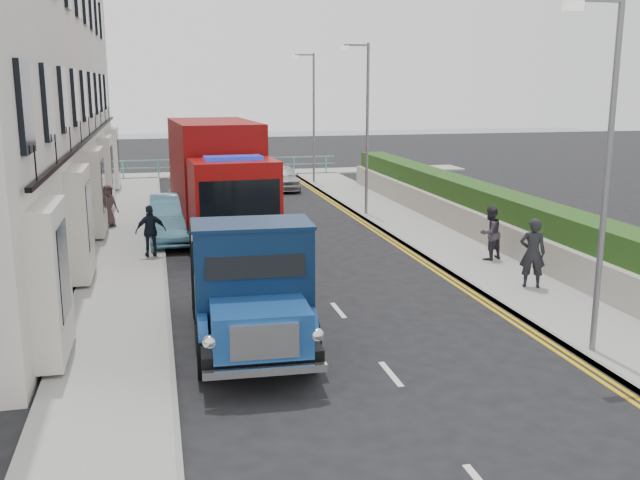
{
  "coord_description": "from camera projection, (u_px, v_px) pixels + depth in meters",
  "views": [
    {
      "loc": [
        -4.18,
        -14.06,
        5.41
      ],
      "look_at": [
        -0.06,
        3.7,
        1.4
      ],
      "focal_mm": 40.0,
      "sensor_mm": 36.0,
      "label": 1
    }
  ],
  "objects": [
    {
      "name": "ground",
      "position": [
        361.0,
        338.0,
        15.46
      ],
      "size": [
        120.0,
        120.0,
        0.0
      ],
      "primitive_type": "plane",
      "color": "black",
      "rests_on": "ground"
    },
    {
      "name": "pavement_west",
      "position": [
        127.0,
        254.0,
        22.87
      ],
      "size": [
        2.4,
        38.0,
        0.12
      ],
      "primitive_type": "cube",
      "color": "gray",
      "rests_on": "ground"
    },
    {
      "name": "pavement_east",
      "position": [
        434.0,
        238.0,
        25.18
      ],
      "size": [
        2.6,
        38.0,
        0.12
      ],
      "primitive_type": "cube",
      "color": "gray",
      "rests_on": "ground"
    },
    {
      "name": "promenade",
      "position": [
        227.0,
        174.0,
        43.04
      ],
      "size": [
        30.0,
        2.5,
        0.12
      ],
      "primitive_type": "cube",
      "color": "gray",
      "rests_on": "ground"
    },
    {
      "name": "sea_plane",
      "position": [
        196.0,
        138.0,
        72.55
      ],
      "size": [
        120.0,
        120.0,
        0.0
      ],
      "primitive_type": "plane",
      "color": "#4C5D67",
      "rests_on": "ground"
    },
    {
      "name": "garden_east",
      "position": [
        485.0,
        213.0,
        25.42
      ],
      "size": [
        1.45,
        28.0,
        1.75
      ],
      "color": "#B2AD9E",
      "rests_on": "ground"
    },
    {
      "name": "seafront_railing",
      "position": [
        228.0,
        167.0,
        42.17
      ],
      "size": [
        13.0,
        0.08,
        1.11
      ],
      "color": "#59B2A5",
      "rests_on": "ground"
    },
    {
      "name": "lamp_near",
      "position": [
        603.0,
        159.0,
        13.62
      ],
      "size": [
        1.23,
        0.18,
        7.0
      ],
      "color": "slate",
      "rests_on": "ground"
    },
    {
      "name": "lamp_mid",
      "position": [
        364.0,
        119.0,
        28.85
      ],
      "size": [
        1.23,
        0.18,
        7.0
      ],
      "color": "slate",
      "rests_on": "ground"
    },
    {
      "name": "lamp_far",
      "position": [
        312.0,
        110.0,
        38.36
      ],
      "size": [
        1.23,
        0.18,
        7.0
      ],
      "color": "slate",
      "rests_on": "ground"
    },
    {
      "name": "bedford_lorry",
      "position": [
        252.0,
        295.0,
        14.27
      ],
      "size": [
        2.54,
        5.9,
        2.74
      ],
      "rotation": [
        0.0,
        0.0,
        -0.04
      ],
      "color": "black",
      "rests_on": "ground"
    },
    {
      "name": "red_lorry",
      "position": [
        219.0,
        178.0,
        24.74
      ],
      "size": [
        3.14,
        8.03,
        4.13
      ],
      "rotation": [
        0.0,
        0.0,
        0.06
      ],
      "color": "black",
      "rests_on": "ground"
    },
    {
      "name": "parked_car_front",
      "position": [
        236.0,
        302.0,
        15.69
      ],
      "size": [
        1.93,
        4.22,
        1.4
      ],
      "primitive_type": "imported",
      "rotation": [
        0.0,
        0.0,
        0.07
      ],
      "color": "black",
      "rests_on": "ground"
    },
    {
      "name": "parked_car_mid",
      "position": [
        175.0,
        218.0,
        25.06
      ],
      "size": [
        1.73,
        4.79,
        1.57
      ],
      "primitive_type": "imported",
      "rotation": [
        0.0,
        0.0,
        -0.01
      ],
      "color": "#58A0BE",
      "rests_on": "ground"
    },
    {
      "name": "parked_car_rear",
      "position": [
        194.0,
        196.0,
        30.64
      ],
      "size": [
        2.35,
        4.89,
        1.37
      ],
      "primitive_type": "imported",
      "rotation": [
        0.0,
        0.0,
        0.09
      ],
      "color": "#9EA0A3",
      "rests_on": "ground"
    },
    {
      "name": "seafront_car_left",
      "position": [
        215.0,
        168.0,
        40.83
      ],
      "size": [
        3.76,
        5.24,
        1.32
      ],
      "primitive_type": "imported",
      "rotation": [
        0.0,
        0.0,
        2.77
      ],
      "color": "black",
      "rests_on": "ground"
    },
    {
      "name": "seafront_car_right",
      "position": [
        282.0,
        177.0,
        37.06
      ],
      "size": [
        1.61,
        3.81,
        1.29
      ],
      "primitive_type": "imported",
      "rotation": [
        0.0,
        0.0,
        -0.02
      ],
      "color": "#ADADB2",
      "rests_on": "ground"
    },
    {
      "name": "pedestrian_east_near",
      "position": [
        533.0,
        253.0,
        18.76
      ],
      "size": [
        0.8,
        0.67,
        1.86
      ],
      "primitive_type": "imported",
      "rotation": [
        0.0,
        0.0,
        2.75
      ],
      "color": "black",
      "rests_on": "pavement_east"
    },
    {
      "name": "pedestrian_east_far",
      "position": [
        490.0,
        233.0,
        21.75
      ],
      "size": [
        0.99,
        0.9,
        1.67
      ],
      "primitive_type": "imported",
      "rotation": [
        0.0,
        0.0,
        3.55
      ],
      "color": "#332E39",
      "rests_on": "pavement_east"
    },
    {
      "name": "pedestrian_west_near",
      "position": [
        151.0,
        231.0,
        22.14
      ],
      "size": [
        1.0,
        0.56,
        1.62
      ],
      "primitive_type": "imported",
      "rotation": [
        0.0,
        0.0,
        3.32
      ],
      "color": "black",
      "rests_on": "pavement_west"
    },
    {
      "name": "pedestrian_west_far",
      "position": [
        108.0,
        206.0,
        26.8
      ],
      "size": [
        0.93,
        0.85,
        1.6
      ],
      "primitive_type": "imported",
      "rotation": [
        0.0,
        0.0,
        0.57
      ],
      "color": "#483534",
      "rests_on": "pavement_west"
    }
  ]
}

